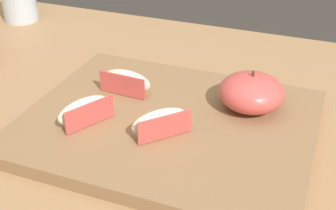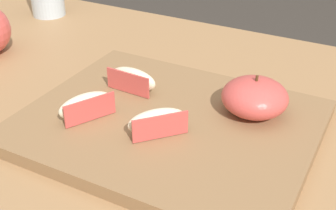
# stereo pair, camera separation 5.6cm
# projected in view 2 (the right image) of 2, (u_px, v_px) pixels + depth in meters

# --- Properties ---
(dining_table) EXTENTS (1.21, 0.77, 0.73)m
(dining_table) POSITION_uv_depth(u_px,v_px,m) (122.00, 183.00, 0.66)
(dining_table) COLOR #9E754C
(dining_table) RESTS_ON ground_plane
(cutting_board) EXTENTS (0.36, 0.29, 0.02)m
(cutting_board) POSITION_uv_depth(u_px,v_px,m) (168.00, 124.00, 0.58)
(cutting_board) COLOR olive
(cutting_board) RESTS_ON dining_table
(apple_half_skin_up) EXTENTS (0.09, 0.09, 0.05)m
(apple_half_skin_up) POSITION_uv_depth(u_px,v_px,m) (255.00, 97.00, 0.57)
(apple_half_skin_up) COLOR #D14C47
(apple_half_skin_up) RESTS_ON cutting_board
(apple_wedge_left) EXTENTS (0.07, 0.07, 0.03)m
(apple_wedge_left) POSITION_uv_depth(u_px,v_px,m) (157.00, 122.00, 0.54)
(apple_wedge_left) COLOR beige
(apple_wedge_left) RESTS_ON cutting_board
(apple_wedge_right) EXTENTS (0.07, 0.03, 0.03)m
(apple_wedge_right) POSITION_uv_depth(u_px,v_px,m) (133.00, 79.00, 0.63)
(apple_wedge_right) COLOR beige
(apple_wedge_right) RESTS_ON cutting_board
(apple_wedge_middle) EXTENTS (0.06, 0.07, 0.03)m
(apple_wedge_middle) POSITION_uv_depth(u_px,v_px,m) (86.00, 106.00, 0.57)
(apple_wedge_middle) COLOR beige
(apple_wedge_middle) RESTS_ON cutting_board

